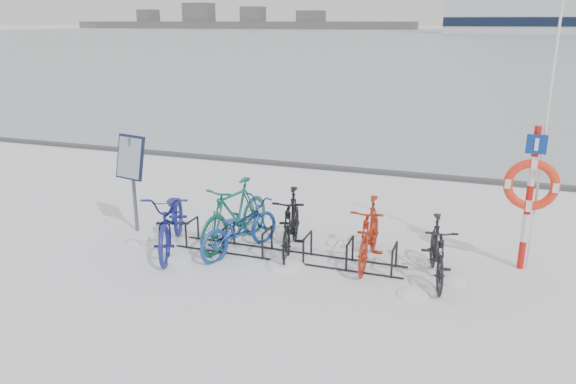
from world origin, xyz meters
The scene contains 14 objects.
ground centered at (0.00, 0.00, 0.00)m, with size 900.00×900.00×0.00m, color white.
ice_sheet centered at (0.00, 155.00, 0.01)m, with size 400.00×298.00×0.02m, color #A7B5BD.
quay_edge centered at (0.00, 5.90, 0.05)m, with size 400.00×0.25×0.10m, color #3F3F42.
bike_rack centered at (0.00, 0.00, 0.18)m, with size 4.00×0.48×0.46m.
info_board centered at (-3.12, 0.21, 1.33)m, with size 0.65×0.36×1.85m.
lifebuoy_station centered at (3.72, 0.78, 1.42)m, with size 0.81×0.23×4.23m.
shoreline centered at (-122.02, 260.00, 2.79)m, with size 180.00×12.00×9.50m.
bike_0 centered at (-2.02, -0.29, 0.57)m, with size 0.75×2.16×1.13m, color navy.
bike_1 centered at (-1.08, 0.28, 0.59)m, with size 0.56×1.97×1.19m, color #135E50.
bike_2 centered at (-0.86, -0.02, 0.47)m, with size 0.63×1.81×0.95m, color navy.
bike_3 centered at (-0.02, 0.28, 0.55)m, with size 0.52×1.83×1.10m, color black.
bike_4 centered at (1.34, 0.28, 0.54)m, with size 0.51×1.80×1.08m, color maroon.
bike_5 centered at (2.45, -0.01, 0.50)m, with size 0.47×1.65×0.99m, color black.
snow_drifts centered at (0.24, -0.25, 0.00)m, with size 5.97×2.00×0.23m.
Camera 1 is at (2.93, -8.27, 3.84)m, focal length 35.00 mm.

